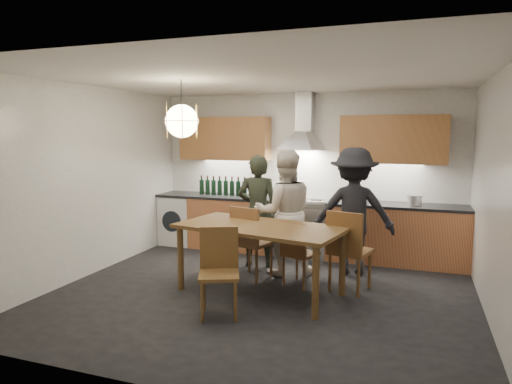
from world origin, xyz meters
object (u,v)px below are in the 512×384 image
(person_left, at_px, (258,211))
(person_mid, at_px, (284,212))
(chair_front, at_px, (219,265))
(mixing_bowl, at_px, (361,201))
(wine_bottles, at_px, (226,186))
(dining_table, at_px, (260,233))
(stock_pot, at_px, (415,201))
(chair_back_left, at_px, (249,238))
(person_right, at_px, (353,211))

(person_left, bearing_deg, person_mid, 145.98)
(person_mid, bearing_deg, chair_front, 56.49)
(mixing_bowl, xyz_separation_m, wine_bottles, (-2.28, 0.12, 0.13))
(dining_table, relative_size, mixing_bowl, 7.96)
(person_mid, height_order, stock_pot, person_mid)
(chair_back_left, relative_size, person_left, 0.60)
(chair_front, distance_m, mixing_bowl, 2.88)
(dining_table, distance_m, person_right, 1.52)
(mixing_bowl, height_order, stock_pot, stock_pot)
(chair_front, bearing_deg, dining_table, 51.43)
(chair_back_left, distance_m, wine_bottles, 1.88)
(person_mid, height_order, mixing_bowl, person_mid)
(person_right, xyz_separation_m, mixing_bowl, (0.03, 0.66, 0.05))
(chair_back_left, height_order, person_mid, person_mid)
(wine_bottles, bearing_deg, chair_back_left, -56.98)
(person_right, xyz_separation_m, wine_bottles, (-2.26, 0.78, 0.18))
(dining_table, bearing_deg, stock_pot, 57.59)
(chair_front, relative_size, wine_bottles, 0.95)
(person_right, xyz_separation_m, stock_pot, (0.79, 0.69, 0.09))
(person_mid, distance_m, stock_pot, 1.98)
(chair_back_left, height_order, person_right, person_right)
(dining_table, relative_size, person_left, 1.30)
(person_left, height_order, wine_bottles, person_left)
(person_left, bearing_deg, mixing_bowl, -160.97)
(person_mid, xyz_separation_m, stock_pot, (1.69, 1.01, 0.11))
(person_left, xyz_separation_m, stock_pot, (2.15, 0.81, 0.15))
(dining_table, height_order, mixing_bowl, mixing_bowl)
(chair_front, relative_size, person_right, 0.53)
(chair_back_left, distance_m, person_right, 1.50)
(person_left, relative_size, mixing_bowl, 6.10)
(chair_back_left, distance_m, person_mid, 0.63)
(chair_front, bearing_deg, mixing_bowl, 42.14)
(person_mid, height_order, wine_bottles, person_mid)
(chair_front, bearing_deg, person_left, 72.96)
(chair_back_left, distance_m, person_left, 0.68)
(person_left, bearing_deg, chair_front, 85.81)
(dining_table, relative_size, stock_pot, 10.43)
(chair_back_left, height_order, mixing_bowl, chair_back_left)
(chair_back_left, xyz_separation_m, mixing_bowl, (1.30, 1.40, 0.36))
(dining_table, distance_m, mixing_bowl, 2.09)
(person_right, bearing_deg, wine_bottles, -29.44)
(chair_back_left, xyz_separation_m, chair_front, (0.10, -1.19, -0.03))
(dining_table, xyz_separation_m, person_right, (0.96, 1.18, 0.13))
(wine_bottles, bearing_deg, chair_front, -68.17)
(person_right, height_order, mixing_bowl, person_right)
(chair_back_left, relative_size, chair_front, 1.06)
(mixing_bowl, relative_size, stock_pot, 1.31)
(chair_front, bearing_deg, person_mid, 57.43)
(person_mid, xyz_separation_m, wine_bottles, (-1.35, 1.10, 0.20))
(chair_back_left, bearing_deg, chair_front, 109.04)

